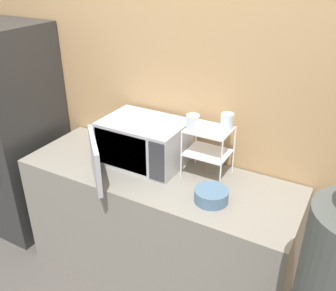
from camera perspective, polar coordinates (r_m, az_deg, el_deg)
name	(u,v)px	position (r m, az deg, el deg)	size (l,w,h in m)	color
wall_back	(183,102)	(2.68, 2.28, 6.67)	(8.00, 0.06, 2.60)	tan
counter	(157,226)	(2.82, -1.64, -12.13)	(1.94, 0.68, 0.91)	gray
microwave	(142,143)	(2.63, -4.00, 0.46)	(0.59, 0.75, 0.31)	#ADADB2
dish_rack	(208,142)	(2.44, 6.17, 0.48)	(0.29, 0.24, 0.34)	white
glass_front_left	(193,122)	(2.36, 3.79, 3.55)	(0.08, 0.08, 0.10)	silver
glass_back_right	(227,121)	(2.40, 8.99, 3.70)	(0.08, 0.08, 0.10)	silver
bowl	(211,196)	(2.29, 6.62, -7.60)	(0.21, 0.21, 0.08)	slate
refrigerator	(12,132)	(3.44, -22.73, 1.88)	(0.67, 0.71, 1.78)	#2D2D2D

